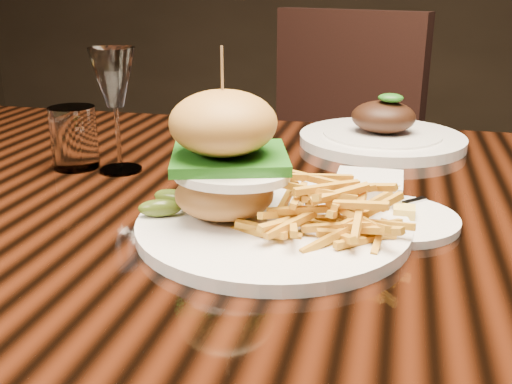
% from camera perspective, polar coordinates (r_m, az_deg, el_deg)
% --- Properties ---
extents(dining_table, '(1.60, 0.90, 0.75)m').
position_cam_1_polar(dining_table, '(0.85, 2.52, -5.18)').
color(dining_table, black).
rests_on(dining_table, ground).
extents(burger_plate, '(0.32, 0.32, 0.21)m').
position_cam_1_polar(burger_plate, '(0.68, 0.63, 0.41)').
color(burger_plate, white).
rests_on(burger_plate, dining_table).
extents(side_saucer, '(0.15, 0.15, 0.02)m').
position_cam_1_polar(side_saucer, '(0.74, 13.08, -2.52)').
color(side_saucer, white).
rests_on(side_saucer, dining_table).
extents(ramekin, '(0.10, 0.10, 0.04)m').
position_cam_1_polar(ramekin, '(0.78, 10.66, 0.04)').
color(ramekin, white).
rests_on(ramekin, dining_table).
extents(wine_glass, '(0.07, 0.07, 0.19)m').
position_cam_1_polar(wine_glass, '(0.91, -13.39, 10.16)').
color(wine_glass, white).
rests_on(wine_glass, dining_table).
extents(water_tumbler, '(0.07, 0.07, 0.10)m').
position_cam_1_polar(water_tumbler, '(0.97, -16.93, 4.97)').
color(water_tumbler, white).
rests_on(water_tumbler, dining_table).
extents(far_dish, '(0.29, 0.29, 0.09)m').
position_cam_1_polar(far_dish, '(1.09, 11.92, 5.37)').
color(far_dish, white).
rests_on(far_dish, dining_table).
extents(chair_far, '(0.60, 0.60, 0.95)m').
position_cam_1_polar(chair_far, '(1.72, 6.57, 2.92)').
color(chair_far, black).
rests_on(chair_far, ground).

